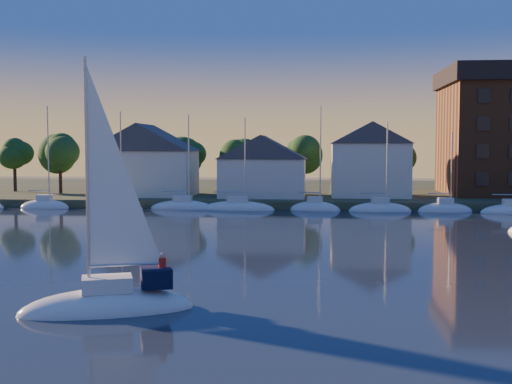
# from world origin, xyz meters

# --- Properties ---
(ground) EXTENTS (260.00, 260.00, 0.00)m
(ground) POSITION_xyz_m (0.00, 0.00, 0.00)
(ground) COLOR black
(ground) RESTS_ON ground
(shoreline_land) EXTENTS (160.00, 50.00, 2.00)m
(shoreline_land) POSITION_xyz_m (0.00, 75.00, 0.00)
(shoreline_land) COLOR #2F3A22
(shoreline_land) RESTS_ON ground
(wooden_dock) EXTENTS (120.00, 3.00, 1.00)m
(wooden_dock) POSITION_xyz_m (0.00, 52.00, 0.00)
(wooden_dock) COLOR brown
(wooden_dock) RESTS_ON ground
(clubhouse_west) EXTENTS (13.65, 9.45, 9.64)m
(clubhouse_west) POSITION_xyz_m (-22.00, 58.00, 5.93)
(clubhouse_west) COLOR beige
(clubhouse_west) RESTS_ON shoreline_land
(clubhouse_centre) EXTENTS (11.55, 8.40, 8.08)m
(clubhouse_centre) POSITION_xyz_m (-6.00, 57.00, 5.13)
(clubhouse_centre) COLOR beige
(clubhouse_centre) RESTS_ON shoreline_land
(clubhouse_east) EXTENTS (10.50, 8.40, 9.80)m
(clubhouse_east) POSITION_xyz_m (8.00, 59.00, 6.00)
(clubhouse_east) COLOR beige
(clubhouse_east) RESTS_ON shoreline_land
(tree_line) EXTENTS (93.40, 5.40, 8.90)m
(tree_line) POSITION_xyz_m (2.00, 63.00, 7.18)
(tree_line) COLOR #342117
(tree_line) RESTS_ON shoreline_land
(moored_fleet) EXTENTS (71.50, 2.40, 12.05)m
(moored_fleet) POSITION_xyz_m (-8.00, 49.00, 0.10)
(moored_fleet) COLOR silver
(moored_fleet) RESTS_ON ground
(hero_sailboat) EXTENTS (8.42, 5.13, 12.74)m
(hero_sailboat) POSITION_xyz_m (-8.45, 1.63, 0.55)
(hero_sailboat) COLOR silver
(hero_sailboat) RESTS_ON ground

